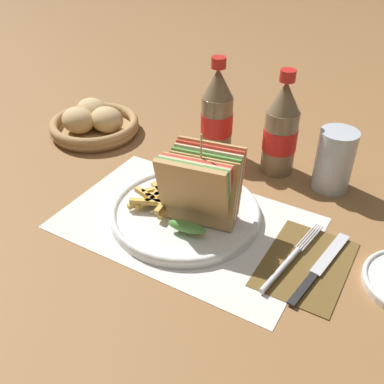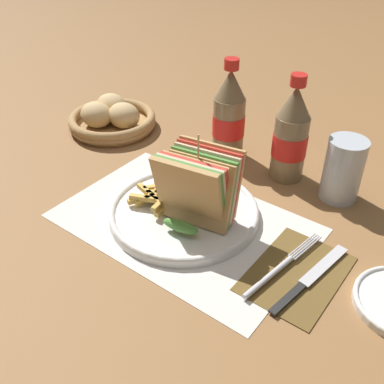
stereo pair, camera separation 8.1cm
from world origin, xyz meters
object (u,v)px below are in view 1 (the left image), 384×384
at_px(knife, 319,268).
at_px(coke_bottle_far, 281,130).
at_px(club_sandwich, 200,187).
at_px(plate_main, 186,211).
at_px(fork, 287,262).
at_px(glass_near, 334,164).
at_px(bread_basket, 94,123).
at_px(coke_bottle_near, 217,115).

distance_m(knife, coke_bottle_far, 0.31).
bearing_deg(knife, club_sandwich, -174.41).
height_order(plate_main, fork, plate_main).
xyz_separation_m(coke_bottle_far, glass_near, (0.11, -0.01, -0.04)).
relative_size(fork, bread_basket, 0.92).
bearing_deg(fork, coke_bottle_far, 123.09).
bearing_deg(knife, coke_bottle_near, 150.26).
bearing_deg(glass_near, coke_bottle_far, 177.20).
bearing_deg(coke_bottle_near, plate_main, -75.36).
bearing_deg(coke_bottle_near, club_sandwich, -68.69).
bearing_deg(knife, fork, -152.80).
bearing_deg(glass_near, bread_basket, -174.05).
height_order(fork, bread_basket, bread_basket).
height_order(fork, coke_bottle_near, coke_bottle_near).
height_order(fork, glass_near, glass_near).
bearing_deg(glass_near, plate_main, -131.66).
bearing_deg(fork, knife, 27.20).
bearing_deg(glass_near, club_sandwich, -126.19).
bearing_deg(club_sandwich, glass_near, 53.81).
relative_size(knife, bread_basket, 0.92).
bearing_deg(bread_basket, knife, -16.58).
bearing_deg(coke_bottle_near, coke_bottle_far, 0.71).
bearing_deg(bread_basket, glass_near, 5.95).
bearing_deg(fork, coke_bottle_near, 143.76).
height_order(coke_bottle_far, bread_basket, coke_bottle_far).
distance_m(knife, glass_near, 0.25).
distance_m(club_sandwich, coke_bottle_near, 0.25).
height_order(club_sandwich, knife, club_sandwich).
distance_m(plate_main, bread_basket, 0.39).
bearing_deg(knife, coke_bottle_far, 132.74).
distance_m(club_sandwich, bread_basket, 0.42).
xyz_separation_m(club_sandwich, fork, (0.17, -0.03, -0.07)).
bearing_deg(coke_bottle_near, fork, -44.43).
height_order(plate_main, bread_basket, bread_basket).
xyz_separation_m(club_sandwich, knife, (0.22, -0.01, -0.07)).
height_order(knife, bread_basket, bread_basket).
relative_size(fork, knife, 1.00).
distance_m(club_sandwich, fork, 0.19).
relative_size(knife, glass_near, 1.58).
distance_m(fork, knife, 0.05).
relative_size(coke_bottle_near, coke_bottle_far, 1.00).
height_order(club_sandwich, bread_basket, club_sandwich).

